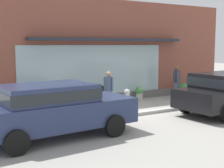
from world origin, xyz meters
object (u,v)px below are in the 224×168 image
object	(u,v)px
potted_plant_low_front	(183,89)
potted_plant_corner_tall	(107,90)
pedestrian_with_handbag	(108,88)
pedestrian_passerby	(177,79)
potted_plant_window_left	(139,93)
fire_hydrant	(127,99)
potted_plant_by_entrance	(24,102)
parked_car_navy	(52,107)

from	to	relation	value
potted_plant_low_front	potted_plant_corner_tall	distance (m)	4.78
pedestrian_with_handbag	potted_plant_low_front	bearing A→B (deg)	-101.77
pedestrian_passerby	potted_plant_low_front	distance (m)	1.26
potted_plant_window_left	pedestrian_passerby	bearing A→B (deg)	-19.17
fire_hydrant	pedestrian_with_handbag	world-z (taller)	pedestrian_with_handbag
pedestrian_with_handbag	potted_plant_low_front	distance (m)	5.49
fire_hydrant	pedestrian_with_handbag	bearing A→B (deg)	157.34
potted_plant_by_entrance	potted_plant_window_left	xyz separation A→B (m)	(5.68, 0.35, -0.13)
potted_plant_low_front	potted_plant_by_entrance	world-z (taller)	potted_plant_by_entrance
pedestrian_passerby	potted_plant_window_left	size ratio (longest dim) A/B	2.53
potted_plant_low_front	potted_plant_corner_tall	size ratio (longest dim) A/B	0.49
potted_plant_by_entrance	potted_plant_low_front	bearing A→B (deg)	1.98
pedestrian_passerby	potted_plant_window_left	world-z (taller)	pedestrian_passerby
fire_hydrant	pedestrian_passerby	world-z (taller)	pedestrian_passerby
pedestrian_passerby	potted_plant_corner_tall	xyz separation A→B (m)	(-3.80, 0.21, -0.30)
pedestrian_with_handbag	potted_plant_by_entrance	size ratio (longest dim) A/B	1.75
pedestrian_passerby	potted_plant_corner_tall	distance (m)	3.82
fire_hydrant	potted_plant_by_entrance	world-z (taller)	potted_plant_by_entrance
pedestrian_with_handbag	potted_plant_corner_tall	bearing A→B (deg)	-54.82
fire_hydrant	pedestrian_with_handbag	distance (m)	0.91
potted_plant_window_left	fire_hydrant	bearing A→B (deg)	-137.39
potted_plant_low_front	potted_plant_window_left	size ratio (longest dim) A/B	1.03
potted_plant_by_entrance	potted_plant_window_left	bearing A→B (deg)	3.56
potted_plant_by_entrance	fire_hydrant	bearing A→B (deg)	-19.15
potted_plant_window_left	pedestrian_with_handbag	bearing A→B (deg)	-151.46
fire_hydrant	potted_plant_window_left	world-z (taller)	fire_hydrant
potted_plant_low_front	potted_plant_by_entrance	distance (m)	8.42
pedestrian_with_handbag	potted_plant_by_entrance	bearing A→B (deg)	45.86
potted_plant_corner_tall	potted_plant_low_front	bearing A→B (deg)	4.23
pedestrian_passerby	parked_car_navy	distance (m)	8.38
potted_plant_by_entrance	potted_plant_corner_tall	world-z (taller)	potted_plant_corner_tall
parked_car_navy	potted_plant_window_left	distance (m)	7.13
fire_hydrant	pedestrian_passerby	size ratio (longest dim) A/B	0.52
parked_car_navy	potted_plant_corner_tall	xyz separation A→B (m)	(3.88, 3.57, -0.24)
pedestrian_with_handbag	potted_plant_low_front	world-z (taller)	pedestrian_with_handbag
parked_car_navy	potted_plant_low_front	distance (m)	9.49
fire_hydrant	potted_plant_corner_tall	distance (m)	1.30
fire_hydrant	potted_plant_corner_tall	world-z (taller)	potted_plant_corner_tall
potted_plant_low_front	pedestrian_with_handbag	bearing A→B (deg)	-165.94
pedestrian_with_handbag	parked_car_navy	distance (m)	4.22
potted_plant_low_front	potted_plant_by_entrance	size ratio (longest dim) A/B	0.73
potted_plant_corner_tall	potted_plant_window_left	xyz separation A→B (m)	(2.01, 0.41, -0.30)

